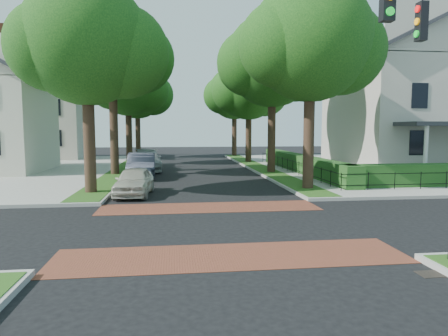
{
  "coord_description": "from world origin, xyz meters",
  "views": [
    {
      "loc": [
        -1.4,
        -13.0,
        3.23
      ],
      "look_at": [
        0.65,
        3.57,
        1.6
      ],
      "focal_mm": 32.0,
      "sensor_mm": 36.0,
      "label": 1
    }
  ],
  "objects": [
    {
      "name": "ground",
      "position": [
        0.0,
        0.0,
        0.0
      ],
      "size": [
        120.0,
        120.0,
        0.0
      ],
      "primitive_type": "plane",
      "color": "black",
      "rests_on": "ground"
    },
    {
      "name": "sidewalk_ne",
      "position": [
        19.5,
        19.0,
        0.07
      ],
      "size": [
        30.0,
        30.0,
        0.15
      ],
      "primitive_type": "cube",
      "color": "gray",
      "rests_on": "ground"
    },
    {
      "name": "crosswalk_far",
      "position": [
        0.0,
        3.2,
        0.01
      ],
      "size": [
        9.0,
        2.2,
        0.01
      ],
      "primitive_type": "cube",
      "color": "brown",
      "rests_on": "ground"
    },
    {
      "name": "crosswalk_near",
      "position": [
        0.0,
        -3.2,
        0.01
      ],
      "size": [
        9.0,
        2.2,
        0.01
      ],
      "primitive_type": "cube",
      "color": "brown",
      "rests_on": "ground"
    },
    {
      "name": "storm_drain",
      "position": [
        4.3,
        -5.0,
        0.01
      ],
      "size": [
        0.65,
        0.45,
        0.01
      ],
      "primitive_type": "cube",
      "color": "black",
      "rests_on": "ground"
    },
    {
      "name": "grass_strip_ne",
      "position": [
        5.4,
        19.1,
        0.16
      ],
      "size": [
        1.6,
        29.8,
        0.02
      ],
      "primitive_type": "cube",
      "color": "#264B15",
      "rests_on": "sidewalk_ne"
    },
    {
      "name": "grass_strip_nw",
      "position": [
        -5.4,
        19.1,
        0.16
      ],
      "size": [
        1.6,
        29.8,
        0.02
      ],
      "primitive_type": "cube",
      "color": "#264B15",
      "rests_on": "sidewalk_nw"
    },
    {
      "name": "tree_right_near",
      "position": [
        5.6,
        7.24,
        7.63
      ],
      "size": [
        7.75,
        6.67,
        10.66
      ],
      "color": "black",
      "rests_on": "sidewalk_ne"
    },
    {
      "name": "tree_right_mid",
      "position": [
        5.61,
        15.25,
        7.99
      ],
      "size": [
        8.25,
        7.09,
        11.22
      ],
      "color": "black",
      "rests_on": "sidewalk_ne"
    },
    {
      "name": "tree_right_far",
      "position": [
        5.6,
        24.22,
        6.91
      ],
      "size": [
        7.25,
        6.23,
        9.74
      ],
      "color": "black",
      "rests_on": "sidewalk_ne"
    },
    {
      "name": "tree_right_back",
      "position": [
        5.6,
        33.23,
        7.27
      ],
      "size": [
        7.5,
        6.45,
        10.2
      ],
      "color": "black",
      "rests_on": "sidewalk_ne"
    },
    {
      "name": "tree_left_near",
      "position": [
        -5.4,
        7.23,
        7.27
      ],
      "size": [
        7.5,
        6.45,
        10.2
      ],
      "color": "black",
      "rests_on": "sidewalk_nw"
    },
    {
      "name": "tree_left_mid",
      "position": [
        -5.39,
        15.24,
        8.34
      ],
      "size": [
        8.0,
        6.88,
        11.48
      ],
      "color": "black",
      "rests_on": "sidewalk_nw"
    },
    {
      "name": "tree_left_far",
      "position": [
        -5.4,
        24.22,
        7.12
      ],
      "size": [
        7.0,
        6.02,
        9.86
      ],
      "color": "black",
      "rests_on": "sidewalk_nw"
    },
    {
      "name": "tree_left_back",
      "position": [
        -5.4,
        33.24,
        7.41
      ],
      "size": [
        7.75,
        6.66,
        10.44
      ],
      "color": "black",
      "rests_on": "sidewalk_nw"
    },
    {
      "name": "hedge_main_road",
      "position": [
        7.7,
        15.0,
        0.75
      ],
      "size": [
        1.0,
        18.0,
        1.2
      ],
      "primitive_type": "cube",
      "color": "#1D4919",
      "rests_on": "sidewalk_ne"
    },
    {
      "name": "fence_main_road",
      "position": [
        6.9,
        15.0,
        0.6
      ],
      "size": [
        0.06,
        18.0,
        0.9
      ],
      "primitive_type": null,
      "color": "black",
      "rests_on": "sidewalk_ne"
    },
    {
      "name": "house_victorian",
      "position": [
        17.51,
        15.92,
        6.02
      ],
      "size": [
        13.0,
        13.05,
        12.48
      ],
      "color": "#B4AEA2",
      "rests_on": "sidewalk_ne"
    },
    {
      "name": "house_left_far",
      "position": [
        -15.49,
        31.99,
        5.04
      ],
      "size": [
        10.0,
        9.0,
        10.14
      ],
      "color": "#B4AEA2",
      "rests_on": "sidewalk_nw"
    },
    {
      "name": "parked_car_front",
      "position": [
        -3.39,
        6.72,
        0.69
      ],
      "size": [
        1.88,
        4.15,
        1.38
      ],
      "primitive_type": "imported",
      "rotation": [
        0.0,
        0.0,
        -0.06
      ],
      "color": "beige",
      "rests_on": "ground"
    },
    {
      "name": "parked_car_middle",
      "position": [
        -3.6,
        13.87,
        0.82
      ],
      "size": [
        1.96,
        5.07,
        1.65
      ],
      "primitive_type": "imported",
      "rotation": [
        0.0,
        0.0,
        0.04
      ],
      "color": "#1D222B",
      "rests_on": "ground"
    },
    {
      "name": "parked_car_rear",
      "position": [
        -3.6,
        18.26,
        0.82
      ],
      "size": [
        2.64,
        5.8,
        1.65
      ],
      "primitive_type": "imported",
      "rotation": [
        0.0,
        0.0,
        0.06
      ],
      "color": "gray",
      "rests_on": "ground"
    }
  ]
}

